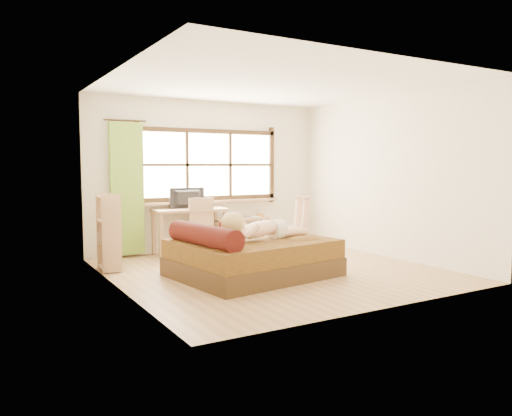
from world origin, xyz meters
TOP-DOWN VIEW (x-y plane):
  - floor at (0.00, 0.00)m, footprint 4.50×4.50m
  - ceiling at (0.00, 0.00)m, footprint 4.50×4.50m
  - wall_back at (0.00, 2.25)m, footprint 4.50×0.00m
  - wall_front at (0.00, -2.25)m, footprint 4.50×0.00m
  - wall_left at (-2.25, 0.00)m, footprint 0.00×4.50m
  - wall_right at (2.25, 0.00)m, footprint 0.00×4.50m
  - window at (0.00, 2.22)m, footprint 2.80×0.16m
  - curtain at (-1.55, 2.13)m, footprint 0.55×0.10m
  - bed at (-0.48, -0.14)m, footprint 2.25×1.90m
  - woman at (-0.28, -0.18)m, footprint 1.48×0.60m
  - kitten at (-1.15, -0.03)m, footprint 0.32×0.16m
  - desk at (-0.51, 1.95)m, footprint 1.30×0.66m
  - monitor at (-0.51, 2.00)m, footprint 0.63×0.12m
  - chair at (-0.41, 1.59)m, footprint 0.47×0.47m
  - pipe_shelf at (0.60, 2.07)m, footprint 1.11×0.29m
  - cup at (0.29, 2.07)m, footprint 0.13×0.13m
  - book at (0.79, 2.07)m, footprint 0.17×0.23m
  - bookshelf at (-2.08, 1.25)m, footprint 0.31×0.50m

SIDE VIEW (x-z plane):
  - floor at x=0.00m, z-range 0.00..0.00m
  - bed at x=-0.48m, z-range -0.11..0.67m
  - pipe_shelf at x=0.60m, z-range 0.09..0.72m
  - chair at x=-0.41m, z-range 0.06..1.04m
  - book at x=0.79m, z-range 0.55..0.57m
  - bookshelf at x=-2.08m, z-range 0.01..1.13m
  - cup at x=0.29m, z-range 0.55..0.65m
  - kitten at x=-1.15m, z-range 0.51..0.76m
  - desk at x=-0.51m, z-range 0.29..1.08m
  - woman at x=-0.28m, z-range 0.51..1.13m
  - monitor at x=-0.51m, z-range 0.79..1.15m
  - curtain at x=-1.55m, z-range 0.05..2.25m
  - wall_back at x=0.00m, z-range -0.90..3.60m
  - wall_front at x=0.00m, z-range -0.90..3.60m
  - wall_left at x=-2.25m, z-range -0.90..3.60m
  - wall_right at x=2.25m, z-range -0.90..3.60m
  - window at x=0.00m, z-range 0.78..2.24m
  - ceiling at x=0.00m, z-range 2.70..2.70m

